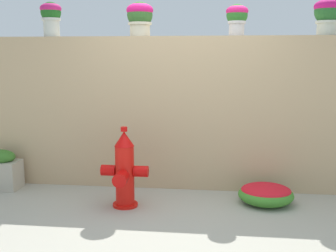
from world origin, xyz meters
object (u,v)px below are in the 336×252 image
(potted_plant_2, at_px, (140,16))
(potted_plant_4, at_px, (328,13))
(planter_box, at_px, (1,170))
(potted_plant_3, at_px, (237,17))
(potted_plant_1, at_px, (51,15))
(flower_bush_left, at_px, (266,193))
(fire_hydrant, at_px, (124,171))

(potted_plant_2, bearing_deg, potted_plant_4, 0.83)
(potted_plant_4, height_order, planter_box, potted_plant_4)
(potted_plant_3, xyz_separation_m, planter_box, (-2.97, -0.40, -1.92))
(potted_plant_1, bearing_deg, potted_plant_2, 0.64)
(potted_plant_4, bearing_deg, potted_plant_2, -179.17)
(flower_bush_left, bearing_deg, potted_plant_2, 160.53)
(potted_plant_3, distance_m, planter_box, 3.56)
(fire_hydrant, distance_m, flower_bush_left, 1.65)
(potted_plant_3, distance_m, potted_plant_4, 1.07)
(potted_plant_2, distance_m, potted_plant_3, 1.20)
(potted_plant_3, relative_size, potted_plant_4, 0.87)
(flower_bush_left, bearing_deg, fire_hydrant, -170.51)
(potted_plant_1, xyz_separation_m, potted_plant_3, (2.35, 0.03, -0.04))
(potted_plant_3, xyz_separation_m, potted_plant_4, (1.07, 0.01, 0.03))
(potted_plant_2, bearing_deg, planter_box, -167.78)
(potted_plant_1, distance_m, planter_box, 2.09)
(potted_plant_2, xyz_separation_m, flower_bush_left, (1.56, -0.55, -2.06))
(potted_plant_1, height_order, fire_hydrant, potted_plant_1)
(potted_plant_3, xyz_separation_m, fire_hydrant, (-1.24, -0.84, -1.75))
(potted_plant_2, relative_size, planter_box, 0.83)
(potted_plant_3, height_order, potted_plant_4, potted_plant_4)
(fire_hydrant, bearing_deg, potted_plant_1, 143.82)
(potted_plant_3, height_order, flower_bush_left, potted_plant_3)
(potted_plant_4, relative_size, planter_box, 0.86)
(potted_plant_4, xyz_separation_m, planter_box, (-4.03, -0.42, -1.96))
(potted_plant_2, height_order, potted_plant_3, potted_plant_2)
(potted_plant_4, bearing_deg, flower_bush_left, -140.46)
(flower_bush_left, bearing_deg, planter_box, 177.11)
(potted_plant_1, relative_size, potted_plant_2, 1.03)
(potted_plant_1, bearing_deg, potted_plant_3, 0.79)
(potted_plant_4, distance_m, flower_bush_left, 2.27)
(fire_hydrant, bearing_deg, potted_plant_4, 20.23)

